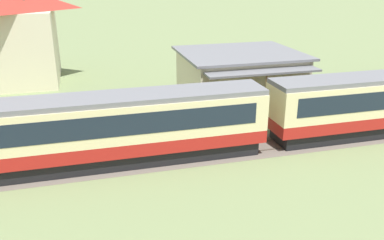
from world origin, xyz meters
name	(u,v)px	position (x,y,z in m)	size (l,w,h in m)	color
ground_plane	(101,162)	(0.00, 0.00, 0.00)	(600.00, 600.00, 0.00)	#707F51
passenger_train	(98,128)	(0.03, -0.42, 2.35)	(64.25, 2.93, 4.25)	#AD1E19
railway_track	(194,154)	(5.77, -0.42, 0.01)	(110.74, 3.60, 0.04)	#665B51
station_building	(239,77)	(12.42, 8.91, 2.22)	(9.99, 9.85, 4.39)	beige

